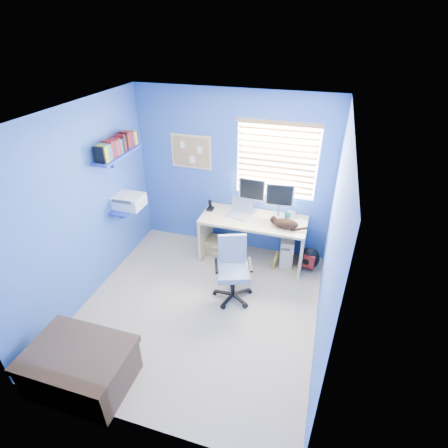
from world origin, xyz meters
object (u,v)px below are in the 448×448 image
(cat, at_px, (286,224))
(office_chair, at_px, (233,276))
(desk, at_px, (252,240))
(tower_pc, at_px, (287,248))
(laptop, at_px, (238,209))

(cat, bearing_deg, office_chair, -112.81)
(desk, xyz_separation_m, office_chair, (-0.07, -0.88, -0.04))
(cat, bearing_deg, tower_pc, 94.99)
(tower_pc, bearing_deg, cat, -105.53)
(laptop, xyz_separation_m, office_chair, (0.18, -0.91, -0.52))
(cat, height_order, office_chair, office_chair)
(laptop, bearing_deg, tower_pc, 18.22)
(cat, distance_m, tower_pc, 0.63)
(desk, relative_size, tower_pc, 3.46)
(office_chair, bearing_deg, desk, 85.69)
(desk, xyz_separation_m, tower_pc, (0.52, 0.13, -0.14))
(cat, height_order, tower_pc, cat)
(laptop, bearing_deg, cat, 0.24)
(desk, xyz_separation_m, laptop, (-0.24, 0.03, 0.48))
(desk, distance_m, cat, 0.66)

